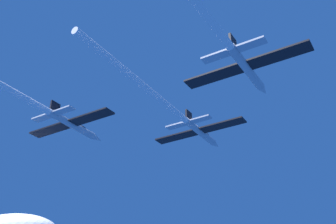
{
  "coord_description": "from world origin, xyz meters",
  "views": [
    {
      "loc": [
        27.89,
        -55.17,
        -29.97
      ],
      "look_at": [
        -0.13,
        -9.37,
        -0.36
      ],
      "focal_mm": 43.11,
      "sensor_mm": 36.0,
      "label": 1
    }
  ],
  "objects": [
    {
      "name": "jet_lead",
      "position": [
        0.35,
        -8.3,
        0.19
      ],
      "size": [
        16.41,
        38.11,
        2.72
      ],
      "color": "#B2BAC6"
    },
    {
      "name": "jet_left_wing",
      "position": [
        -15.3,
        -24.35,
        -0.52
      ],
      "size": [
        16.41,
        41.86,
        2.72
      ],
      "color": "#B2BAC6"
    },
    {
      "name": "jet_right_wing",
      "position": [
        14.58,
        -24.86,
        -0.67
      ],
      "size": [
        16.41,
        42.1,
        2.72
      ],
      "color": "#B2BAC6"
    }
  ]
}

